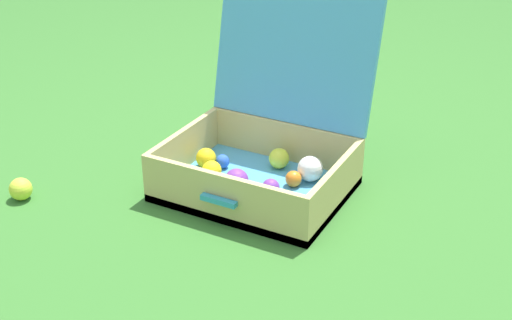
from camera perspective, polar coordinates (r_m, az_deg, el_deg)
name	(u,v)px	position (r m, az deg, el deg)	size (l,w,h in m)	color
ground_plane	(254,199)	(2.07, -0.15, -3.30)	(16.00, 16.00, 0.00)	#336B28
open_suitcase	(265,148)	(2.09, 0.78, 0.96)	(0.53, 0.54, 0.56)	#4799C6
stray_ball_on_grass	(21,189)	(2.17, -18.96, -2.29)	(0.07, 0.07, 0.07)	#CCDB38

